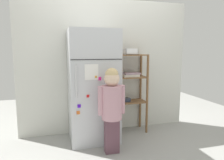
{
  "coord_description": "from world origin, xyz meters",
  "views": [
    {
      "loc": [
        -0.8,
        -2.84,
        1.28
      ],
      "look_at": [
        -0.0,
        0.02,
        0.86
      ],
      "focal_mm": 33.23,
      "sensor_mm": 36.0,
      "label": 1
    }
  ],
  "objects_px": {
    "refrigerator": "(93,86)",
    "child_standing": "(112,102)",
    "pantry_shelf_unit": "(131,85)",
    "fruit_bin": "(130,52)"
  },
  "relations": [
    {
      "from": "pantry_shelf_unit",
      "to": "fruit_bin",
      "type": "distance_m",
      "value": 0.51
    },
    {
      "from": "refrigerator",
      "to": "child_standing",
      "type": "xyz_separation_m",
      "value": [
        0.14,
        -0.46,
        -0.13
      ]
    },
    {
      "from": "pantry_shelf_unit",
      "to": "fruit_bin",
      "type": "xyz_separation_m",
      "value": [
        -0.03,
        -0.01,
        0.51
      ]
    },
    {
      "from": "child_standing",
      "to": "refrigerator",
      "type": "bearing_deg",
      "value": 107.2
    },
    {
      "from": "refrigerator",
      "to": "pantry_shelf_unit",
      "type": "bearing_deg",
      "value": 12.81
    },
    {
      "from": "child_standing",
      "to": "pantry_shelf_unit",
      "type": "bearing_deg",
      "value": 51.37
    },
    {
      "from": "refrigerator",
      "to": "pantry_shelf_unit",
      "type": "xyz_separation_m",
      "value": [
        0.63,
        0.14,
        -0.03
      ]
    },
    {
      "from": "child_standing",
      "to": "fruit_bin",
      "type": "xyz_separation_m",
      "value": [
        0.45,
        0.6,
        0.61
      ]
    },
    {
      "from": "refrigerator",
      "to": "fruit_bin",
      "type": "bearing_deg",
      "value": 12.87
    },
    {
      "from": "fruit_bin",
      "to": "child_standing",
      "type": "bearing_deg",
      "value": -126.97
    }
  ]
}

